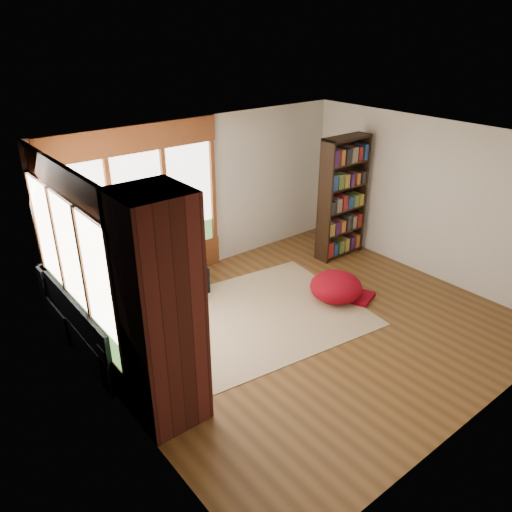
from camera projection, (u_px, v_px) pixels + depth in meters
floor at (304, 325)px, 7.17m from camera, size 5.50×5.50×0.00m
ceiling at (313, 144)px, 6.04m from camera, size 5.50×5.50×0.00m
wall_back at (205, 195)px, 8.37m from camera, size 5.50×0.04×2.60m
wall_front at (488, 324)px, 4.84m from camera, size 5.50×0.04×2.60m
wall_left at (113, 311)px, 5.06m from camera, size 0.04×5.00×2.60m
wall_right at (430, 200)px, 8.15m from camera, size 0.04×5.00×2.60m
windows_back at (140, 208)px, 7.65m from camera, size 2.82×0.10×1.90m
windows_left at (72, 264)px, 5.90m from camera, size 0.10×2.62×1.90m
roller_blind at (46, 213)px, 6.33m from camera, size 0.03×0.72×0.90m
brick_chimney at (161, 314)px, 5.01m from camera, size 0.70×0.70×2.60m
sectional_sofa at (124, 303)px, 7.13m from camera, size 2.20×2.20×0.80m
area_rug at (253, 317)px, 7.34m from camera, size 3.43×2.78×0.01m
bookshelf at (343, 198)px, 8.84m from camera, size 0.94×0.31×2.19m
pouf at (336, 286)px, 7.72m from camera, size 0.97×0.97×0.44m
dog_tan at (137, 271)px, 7.00m from camera, size 0.91×0.97×0.47m
dog_brindle at (130, 285)px, 6.66m from camera, size 0.49×0.80×0.43m
throw_pillows at (118, 270)px, 7.06m from camera, size 1.98×1.68×0.45m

